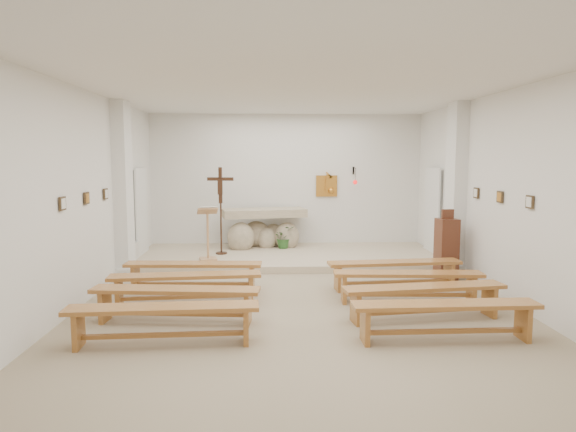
{
  "coord_description": "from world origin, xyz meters",
  "views": [
    {
      "loc": [
        -0.48,
        -8.35,
        2.38
      ],
      "look_at": [
        -0.09,
        1.6,
        1.25
      ],
      "focal_mm": 32.0,
      "sensor_mm": 36.0,
      "label": 1
    }
  ],
  "objects_px": {
    "crucifix_stand": "(221,204)",
    "bench_right_fourth": "(445,312)",
    "bench_left_third": "(176,297)",
    "bench_right_front": "(394,268)",
    "bench_left_fourth": "(163,316)",
    "lectern": "(208,233)",
    "bench_left_second": "(186,282)",
    "altar": "(263,231)",
    "bench_left_front": "(194,270)",
    "bench_right_second": "(408,280)",
    "bench_right_third": "(424,294)",
    "donation_pedestal": "(446,249)"
  },
  "relations": [
    {
      "from": "bench_right_front",
      "to": "bench_left_second",
      "type": "xyz_separation_m",
      "value": [
        -3.64,
        -0.9,
        0.0
      ]
    },
    {
      "from": "bench_left_fourth",
      "to": "bench_right_front",
      "type": "bearing_deg",
      "value": 33.88
    },
    {
      "from": "lectern",
      "to": "bench_left_fourth",
      "type": "bearing_deg",
      "value": -102.67
    },
    {
      "from": "bench_right_second",
      "to": "bench_right_fourth",
      "type": "relative_size",
      "value": 1.0
    },
    {
      "from": "altar",
      "to": "bench_right_second",
      "type": "xyz_separation_m",
      "value": [
        2.42,
        -4.57,
        -0.17
      ]
    },
    {
      "from": "altar",
      "to": "bench_left_second",
      "type": "bearing_deg",
      "value": -115.45
    },
    {
      "from": "lectern",
      "to": "bench_left_second",
      "type": "bearing_deg",
      "value": -102.84
    },
    {
      "from": "altar",
      "to": "bench_right_second",
      "type": "relative_size",
      "value": 0.88
    },
    {
      "from": "altar",
      "to": "lectern",
      "type": "distance_m",
      "value": 2.02
    },
    {
      "from": "lectern",
      "to": "bench_right_front",
      "type": "relative_size",
      "value": 0.49
    },
    {
      "from": "lectern",
      "to": "bench_right_fourth",
      "type": "xyz_separation_m",
      "value": [
        3.61,
        -4.75,
        -0.36
      ]
    },
    {
      "from": "lectern",
      "to": "bench_left_fourth",
      "type": "xyz_separation_m",
      "value": [
        -0.02,
        -4.75,
        -0.36
      ]
    },
    {
      "from": "crucifix_stand",
      "to": "bench_left_third",
      "type": "distance_m",
      "value": 4.67
    },
    {
      "from": "bench_right_front",
      "to": "bench_left_fourth",
      "type": "height_order",
      "value": "same"
    },
    {
      "from": "donation_pedestal",
      "to": "bench_left_fourth",
      "type": "xyz_separation_m",
      "value": [
        -4.84,
        -3.4,
        -0.23
      ]
    },
    {
      "from": "crucifix_stand",
      "to": "bench_right_fourth",
      "type": "relative_size",
      "value": 0.83
    },
    {
      "from": "altar",
      "to": "bench_right_second",
      "type": "distance_m",
      "value": 5.17
    },
    {
      "from": "bench_right_second",
      "to": "bench_left_fourth",
      "type": "xyz_separation_m",
      "value": [
        -3.64,
        -1.79,
        0.0
      ]
    },
    {
      "from": "bench_left_front",
      "to": "bench_right_third",
      "type": "xyz_separation_m",
      "value": [
        3.64,
        -1.79,
        0.0
      ]
    },
    {
      "from": "bench_right_second",
      "to": "bench_right_third",
      "type": "height_order",
      "value": "same"
    },
    {
      "from": "bench_left_front",
      "to": "bench_right_third",
      "type": "relative_size",
      "value": 0.99
    },
    {
      "from": "bench_left_third",
      "to": "bench_right_third",
      "type": "relative_size",
      "value": 1.0
    },
    {
      "from": "crucifix_stand",
      "to": "bench_left_second",
      "type": "bearing_deg",
      "value": -86.1
    },
    {
      "from": "crucifix_stand",
      "to": "bench_right_second",
      "type": "relative_size",
      "value": 0.82
    },
    {
      "from": "donation_pedestal",
      "to": "bench_right_third",
      "type": "xyz_separation_m",
      "value": [
        -1.2,
        -2.5,
        -0.23
      ]
    },
    {
      "from": "lectern",
      "to": "bench_left_second",
      "type": "xyz_separation_m",
      "value": [
        -0.02,
        -2.95,
        -0.36
      ]
    },
    {
      "from": "crucifix_stand",
      "to": "bench_right_fourth",
      "type": "height_order",
      "value": "crucifix_stand"
    },
    {
      "from": "lectern",
      "to": "bench_left_fourth",
      "type": "distance_m",
      "value": 4.76
    },
    {
      "from": "donation_pedestal",
      "to": "bench_right_third",
      "type": "distance_m",
      "value": 2.78
    },
    {
      "from": "altar",
      "to": "bench_left_fourth",
      "type": "bearing_deg",
      "value": -111.37
    },
    {
      "from": "altar",
      "to": "donation_pedestal",
      "type": "bearing_deg",
      "value": -49.87
    },
    {
      "from": "bench_left_front",
      "to": "bench_left_second",
      "type": "bearing_deg",
      "value": -87.18
    },
    {
      "from": "bench_left_fourth",
      "to": "bench_right_second",
      "type": "bearing_deg",
      "value": 23.64
    },
    {
      "from": "bench_left_front",
      "to": "bench_left_second",
      "type": "relative_size",
      "value": 1.0
    },
    {
      "from": "bench_right_third",
      "to": "bench_left_fourth",
      "type": "xyz_separation_m",
      "value": [
        -3.64,
        -0.9,
        0.0
      ]
    },
    {
      "from": "bench_left_front",
      "to": "bench_left_third",
      "type": "relative_size",
      "value": 1.0
    },
    {
      "from": "bench_left_second",
      "to": "altar",
      "type": "bearing_deg",
      "value": 70.46
    },
    {
      "from": "donation_pedestal",
      "to": "bench_right_second",
      "type": "relative_size",
      "value": 0.57
    },
    {
      "from": "bench_left_third",
      "to": "bench_right_fourth",
      "type": "relative_size",
      "value": 1.01
    },
    {
      "from": "lectern",
      "to": "bench_right_second",
      "type": "relative_size",
      "value": 0.49
    },
    {
      "from": "altar",
      "to": "bench_right_third",
      "type": "distance_m",
      "value": 5.98
    },
    {
      "from": "bench_left_front",
      "to": "bench_left_fourth",
      "type": "relative_size",
      "value": 1.0
    },
    {
      "from": "crucifix_stand",
      "to": "bench_left_third",
      "type": "xyz_separation_m",
      "value": [
        -0.25,
        -4.57,
        -0.93
      ]
    },
    {
      "from": "bench_left_front",
      "to": "bench_left_fourth",
      "type": "distance_m",
      "value": 2.69
    },
    {
      "from": "altar",
      "to": "bench_left_front",
      "type": "bearing_deg",
      "value": -118.87
    },
    {
      "from": "bench_left_second",
      "to": "bench_left_fourth",
      "type": "xyz_separation_m",
      "value": [
        -0.0,
        -1.79,
        0.0
      ]
    },
    {
      "from": "altar",
      "to": "bench_right_front",
      "type": "xyz_separation_m",
      "value": [
        2.42,
        -3.67,
        -0.17
      ]
    },
    {
      "from": "altar",
      "to": "crucifix_stand",
      "type": "relative_size",
      "value": 1.07
    },
    {
      "from": "altar",
      "to": "lectern",
      "type": "xyz_separation_m",
      "value": [
        -1.19,
        -1.62,
        0.19
      ]
    },
    {
      "from": "lectern",
      "to": "crucifix_stand",
      "type": "height_order",
      "value": "crucifix_stand"
    }
  ]
}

